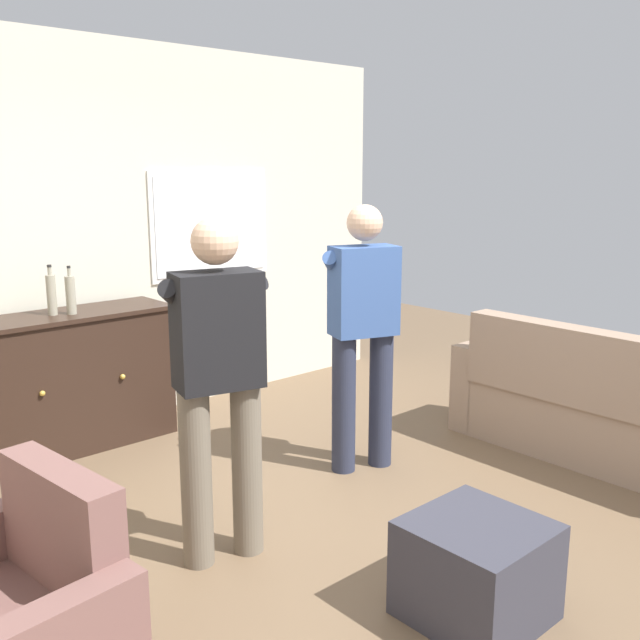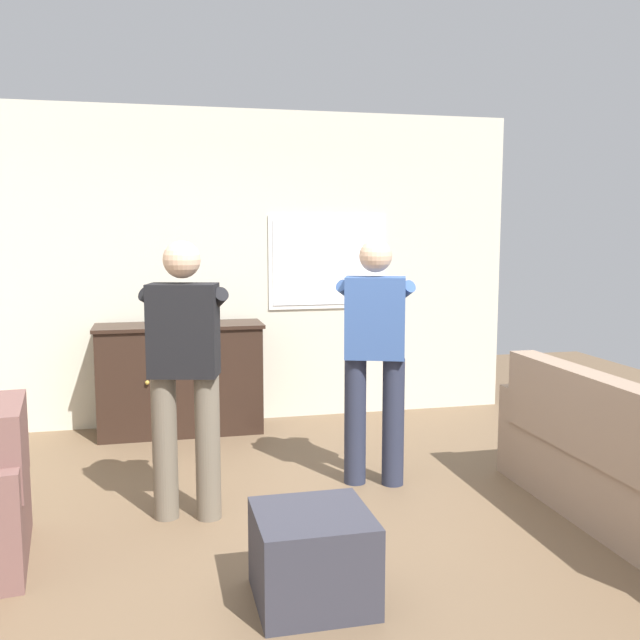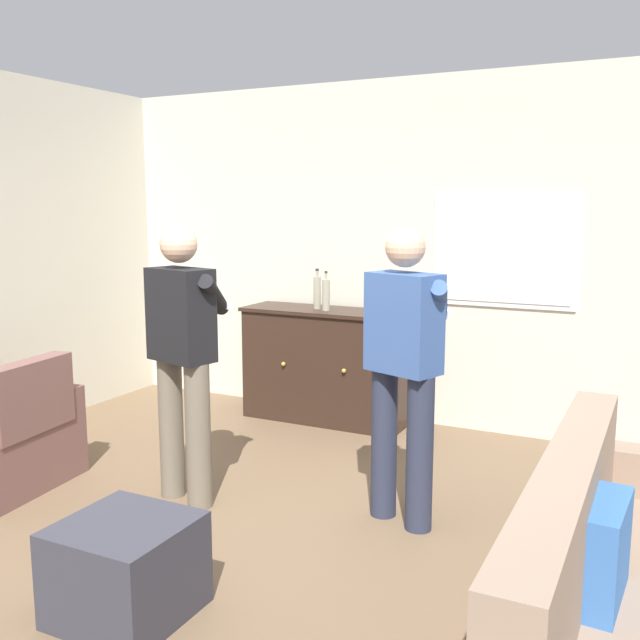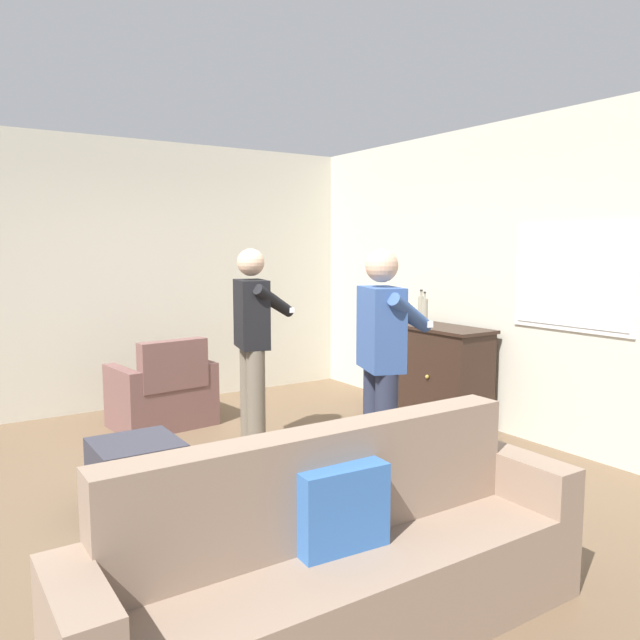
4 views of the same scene
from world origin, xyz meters
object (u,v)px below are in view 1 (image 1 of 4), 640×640
(sideboard_cabinet, at_px, (70,381))
(bottle_wine_green, at_px, (51,294))
(armchair, at_px, (9,638))
(person_standing_left, at_px, (218,375))
(ottoman, at_px, (476,570))
(person_standing_right, at_px, (363,325))
(bottle_liquor_amber, at_px, (71,294))
(couch, at_px, (621,419))

(sideboard_cabinet, xyz_separation_m, bottle_wine_green, (-0.08, -0.00, 0.61))
(armchair, relative_size, person_standing_left, 0.56)
(person_standing_left, bearing_deg, ottoman, -65.19)
(armchair, relative_size, sideboard_cabinet, 0.67)
(ottoman, height_order, person_standing_right, person_standing_right)
(bottle_liquor_amber, bearing_deg, bottle_wine_green, 153.81)
(sideboard_cabinet, relative_size, bottle_liquor_amber, 4.37)
(couch, relative_size, bottle_wine_green, 7.05)
(armchair, xyz_separation_m, person_standing_right, (2.43, 0.68, 0.65))
(couch, distance_m, sideboard_cabinet, 3.63)
(sideboard_cabinet, height_order, ottoman, sideboard_cabinet)
(armchair, relative_size, ottoman, 1.76)
(couch, distance_m, ottoman, 1.96)
(armchair, bearing_deg, bottle_wine_green, 63.72)
(bottle_wine_green, height_order, ottoman, bottle_wine_green)
(armchair, xyz_separation_m, bottle_liquor_amber, (1.21, 2.18, 0.79))
(armchair, xyz_separation_m, ottoman, (1.67, -0.76, -0.07))
(armchair, relative_size, person_standing_right, 0.56)
(couch, distance_m, bottle_liquor_amber, 3.64)
(bottle_wine_green, xyz_separation_m, ottoman, (0.57, -2.99, -0.87))
(person_standing_left, bearing_deg, couch, -18.74)
(couch, xyz_separation_m, bottle_liquor_amber, (-2.40, 2.64, 0.74))
(armchair, relative_size, bottle_wine_green, 2.84)
(sideboard_cabinet, bearing_deg, ottoman, -80.71)
(sideboard_cabinet, bearing_deg, bottle_wine_green, -176.65)
(couch, xyz_separation_m, person_standing_right, (-1.18, 1.14, 0.60))
(armchair, distance_m, ottoman, 1.84)
(ottoman, bearing_deg, bottle_liquor_amber, 98.93)
(person_standing_right, bearing_deg, ottoman, -117.70)
(person_standing_right, bearing_deg, person_standing_left, -166.56)
(bottle_liquor_amber, bearing_deg, sideboard_cabinet, 116.50)
(ottoman, bearing_deg, bottle_wine_green, 100.75)
(bottle_wine_green, distance_m, person_standing_right, 2.05)
(couch, xyz_separation_m, bottle_wine_green, (-2.50, 2.69, 0.74))
(bottle_liquor_amber, relative_size, person_standing_left, 0.19)
(sideboard_cabinet, relative_size, bottle_wine_green, 4.23)
(bottle_wine_green, height_order, bottle_liquor_amber, bottle_wine_green)
(sideboard_cabinet, bearing_deg, person_standing_left, -91.06)
(bottle_wine_green, relative_size, person_standing_left, 0.20)
(bottle_liquor_amber, distance_m, person_standing_right, 1.94)
(bottle_wine_green, relative_size, ottoman, 0.62)
(couch, relative_size, bottle_liquor_amber, 7.30)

